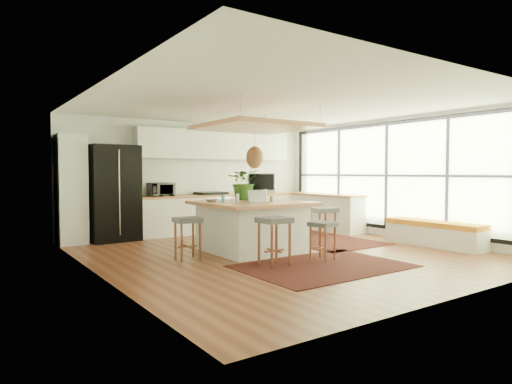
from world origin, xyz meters
TOP-DOWN VIEW (x-y plane):
  - floor at (0.00, 0.00)m, footprint 7.00×7.00m
  - ceiling at (0.00, 0.00)m, footprint 7.00×7.00m
  - wall_back at (0.00, 3.50)m, footprint 6.50×0.00m
  - wall_front at (0.00, -3.50)m, footprint 6.50×0.00m
  - wall_left at (-3.25, 0.00)m, footprint 0.00×7.00m
  - wall_right at (3.25, 0.00)m, footprint 0.00×7.00m
  - window_wall at (3.22, 0.00)m, footprint 0.10×6.20m
  - pantry at (-2.95, 3.18)m, footprint 0.55×0.60m
  - back_counter_base at (0.55, 3.18)m, footprint 4.20×0.60m
  - back_counter_top at (0.55, 3.18)m, footprint 4.24×0.64m
  - backsplash at (0.55, 3.48)m, footprint 4.20×0.02m
  - upper_cabinets at (0.55, 3.32)m, footprint 4.20×0.34m
  - range at (0.30, 3.18)m, footprint 0.76×0.62m
  - right_counter_base at (2.93, 2.00)m, footprint 0.60×2.50m
  - right_counter_top at (2.93, 2.00)m, footprint 0.64×2.54m
  - window_bench at (2.95, -1.20)m, footprint 0.52×2.00m
  - ceiling_panel at (-0.30, 0.40)m, footprint 1.86×1.86m
  - rug_near at (-0.18, -1.34)m, footprint 2.60×1.80m
  - rug_right at (1.60, 0.65)m, footprint 1.80×2.60m
  - fridge at (-2.12, 3.16)m, footprint 1.06×0.84m
  - island at (-0.35, 0.42)m, footprint 1.85×1.85m
  - stool_near_left at (-0.78, -0.85)m, footprint 0.46×0.46m
  - stool_near_right at (0.14, -0.97)m, footprint 0.46×0.46m
  - stool_right_front at (1.03, -0.02)m, footprint 0.54×0.54m
  - stool_right_back at (0.88, 0.75)m, footprint 0.56×0.56m
  - stool_left_side at (-1.69, 0.38)m, footprint 0.46×0.46m
  - laptop at (-0.48, -0.00)m, footprint 0.39×0.41m
  - monitor at (0.14, 0.80)m, footprint 0.51×0.59m
  - microwave at (-1.02, 3.15)m, footprint 0.56×0.31m
  - island_plant at (-0.19, 0.94)m, footprint 0.88×0.92m
  - island_bowl at (-1.03, 0.74)m, footprint 0.24×0.24m
  - island_bottle_0 at (-0.90, 0.52)m, footprint 0.07×0.07m
  - island_bottle_1 at (-0.75, 0.27)m, footprint 0.07×0.07m
  - island_bottle_2 at (-0.10, 0.12)m, footprint 0.07×0.07m
  - island_bottle_3 at (-0.00, 0.47)m, footprint 0.07×0.07m

SIDE VIEW (x-z plane):
  - floor at x=0.00m, z-range 0.00..0.00m
  - rug_near at x=-0.18m, z-range 0.00..0.01m
  - rug_right at x=1.60m, z-range 0.00..0.01m
  - window_bench at x=2.95m, z-range 0.00..0.50m
  - stool_near_left at x=-0.78m, z-range -0.03..0.74m
  - stool_near_right at x=0.14m, z-range 0.03..0.68m
  - stool_right_front at x=1.03m, z-range -0.03..0.74m
  - stool_right_back at x=0.88m, z-range -0.02..0.73m
  - stool_left_side at x=-1.69m, z-range 0.00..0.71m
  - back_counter_base at x=0.55m, z-range 0.00..0.88m
  - right_counter_base at x=2.93m, z-range 0.00..0.88m
  - island at x=-0.35m, z-range 0.00..0.93m
  - range at x=0.30m, z-range 0.00..1.00m
  - back_counter_top at x=0.55m, z-range 0.88..0.93m
  - right_counter_top at x=2.93m, z-range 0.88..0.93m
  - fridge at x=-2.12m, z-range -0.10..1.95m
  - island_bowl at x=-1.03m, z-range 0.93..0.99m
  - island_bottle_0 at x=-0.90m, z-range 0.93..1.12m
  - island_bottle_1 at x=-0.75m, z-range 0.93..1.12m
  - island_bottle_2 at x=-0.10m, z-range 0.93..1.12m
  - island_bottle_3 at x=0.00m, z-range 0.93..1.12m
  - laptop at x=-0.48m, z-range 0.93..1.17m
  - microwave at x=-1.02m, z-range 0.93..1.31m
  - pantry at x=-2.95m, z-range 0.00..2.25m
  - monitor at x=0.14m, z-range 0.92..1.46m
  - island_plant at x=-0.19m, z-range 0.93..1.50m
  - wall_back at x=0.00m, z-range -1.90..4.60m
  - wall_front at x=0.00m, z-range -1.90..4.60m
  - wall_left at x=-3.25m, z-range -2.15..4.85m
  - wall_right at x=3.25m, z-range -2.15..4.85m
  - backsplash at x=0.55m, z-range 0.95..1.75m
  - window_wall at x=3.22m, z-range 0.10..2.70m
  - ceiling_panel at x=-0.30m, z-range 1.65..2.45m
  - upper_cabinets at x=0.55m, z-range 1.80..2.50m
  - ceiling at x=0.00m, z-range 2.70..2.70m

